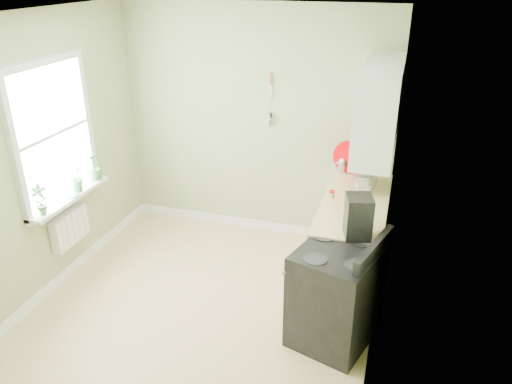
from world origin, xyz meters
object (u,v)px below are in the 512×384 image
(stove, at_px, (336,294))
(kettle, at_px, (342,165))
(coffee_maker, at_px, (358,218))
(stand_mixer, at_px, (364,172))

(stove, xyz_separation_m, kettle, (-0.23, 1.67, 0.54))
(stove, xyz_separation_m, coffee_maker, (0.10, 0.25, 0.63))
(stand_mixer, height_order, kettle, stand_mixer)
(stand_mixer, bearing_deg, stove, -92.27)
(stand_mixer, relative_size, kettle, 2.57)
(kettle, relative_size, coffee_maker, 0.45)
(stove, bearing_deg, stand_mixer, 87.73)
(stove, height_order, coffee_maker, coffee_maker)
(stand_mixer, height_order, coffee_maker, stand_mixer)
(kettle, height_order, coffee_maker, coffee_maker)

